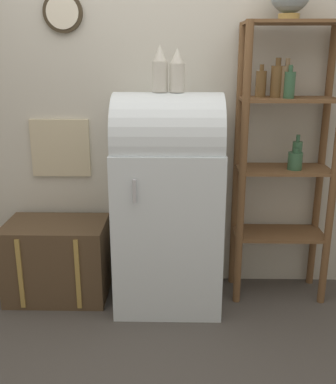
{
  "coord_description": "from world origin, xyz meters",
  "views": [
    {
      "loc": [
        0.06,
        -2.59,
        1.66
      ],
      "look_at": [
        -0.0,
        0.25,
        0.79
      ],
      "focal_mm": 42.0,
      "sensor_mm": 36.0,
      "label": 1
    }
  ],
  "objects": [
    {
      "name": "shelf_unit",
      "position": [
        0.77,
        0.36,
        1.08
      ],
      "size": [
        0.64,
        0.33,
        1.86
      ],
      "color": "brown",
      "rests_on": "ground_plane"
    },
    {
      "name": "refrigerator",
      "position": [
        -0.0,
        0.25,
        0.74
      ],
      "size": [
        0.7,
        0.63,
        1.44
      ],
      "color": "silver",
      "rests_on": "ground_plane"
    },
    {
      "name": "wall_back",
      "position": [
        -0.0,
        0.57,
        1.35
      ],
      "size": [
        7.0,
        0.09,
        2.7
      ],
      "color": "beige",
      "rests_on": "ground_plane"
    },
    {
      "name": "vase_left",
      "position": [
        -0.05,
        0.25,
        1.57
      ],
      "size": [
        0.1,
        0.1,
        0.28
      ],
      "color": "beige",
      "rests_on": "refrigerator"
    },
    {
      "name": "vase_center",
      "position": [
        0.06,
        0.24,
        1.56
      ],
      "size": [
        0.09,
        0.09,
        0.26
      ],
      "color": "beige",
      "rests_on": "refrigerator"
    },
    {
      "name": "suitcase_trunk",
      "position": [
        -0.78,
        0.29,
        0.27
      ],
      "size": [
        0.69,
        0.45,
        0.55
      ],
      "color": "brown",
      "rests_on": "ground_plane"
    },
    {
      "name": "ground_plane",
      "position": [
        0.0,
        0.0,
        0.0
      ],
      "size": [
        12.0,
        12.0,
        0.0
      ],
      "primitive_type": "plane",
      "color": "#4C4742"
    }
  ]
}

